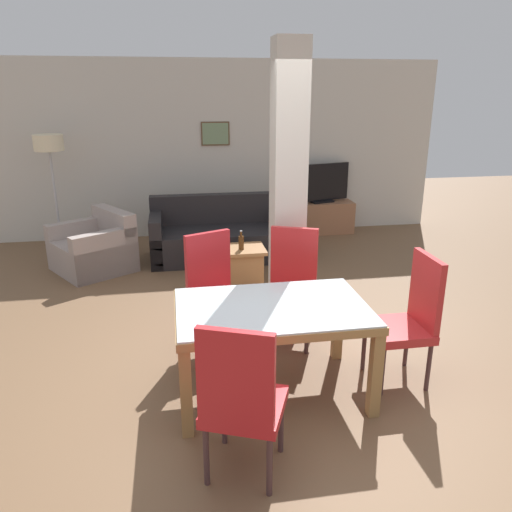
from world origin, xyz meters
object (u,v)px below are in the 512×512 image
(dining_table, at_px, (272,325))
(dining_chair_head_right, at_px, (410,316))
(dining_chair_near_left, at_px, (241,398))
(bottle, at_px, (241,242))
(floor_lamp, at_px, (50,153))
(coffee_table, at_px, (238,264))
(armchair, at_px, (95,250))
(tv_stand, at_px, (321,217))
(sofa, at_px, (221,237))
(dining_chair_far_left, at_px, (215,288))
(dining_chair_far_right, at_px, (292,282))
(tv_screen, at_px, (322,184))

(dining_table, bearing_deg, dining_chair_head_right, 0.00)
(dining_table, distance_m, dining_chair_near_left, 0.94)
(dining_chair_head_right, xyz_separation_m, bottle, (-1.01, 2.36, -0.05))
(floor_lamp, bearing_deg, coffee_table, -34.54)
(armchair, distance_m, floor_lamp, 1.61)
(dining_chair_head_right, distance_m, coffee_table, 2.65)
(bottle, relative_size, tv_stand, 0.23)
(sofa, bearing_deg, dining_chair_near_left, 85.90)
(dining_chair_far_left, distance_m, sofa, 2.58)
(dining_chair_far_right, xyz_separation_m, tv_screen, (1.34, 3.50, 0.25))
(coffee_table, distance_m, floor_lamp, 3.15)
(armchair, distance_m, coffee_table, 1.91)
(dining_chair_head_right, bearing_deg, coffee_table, 23.45)
(coffee_table, xyz_separation_m, tv_screen, (1.64, 1.94, 0.60))
(dining_table, bearing_deg, dining_chair_far_left, 113.38)
(dining_chair_far_left, xyz_separation_m, sofa, (0.31, 2.54, -0.27))
(coffee_table, bearing_deg, tv_stand, 49.84)
(bottle, height_order, floor_lamp, floor_lamp)
(dining_chair_far_right, distance_m, armchair, 3.08)
(tv_stand, bearing_deg, dining_chair_head_right, -97.74)
(dining_table, distance_m, tv_screen, 4.68)
(dining_chair_head_right, height_order, dining_chair_far_left, same)
(coffee_table, bearing_deg, dining_chair_head_right, -66.55)
(bottle, bearing_deg, floor_lamp, 144.98)
(dining_chair_head_right, bearing_deg, dining_chair_near_left, 120.75)
(dining_chair_far_right, bearing_deg, sofa, -58.23)
(dining_chair_head_right, relative_size, dining_chair_far_right, 1.00)
(armchair, xyz_separation_m, coffee_table, (1.78, -0.70, -0.06))
(dining_chair_far_left, relative_size, bottle, 4.50)
(armchair, distance_m, bottle, 1.98)
(dining_chair_far_right, height_order, tv_stand, dining_chair_far_right)
(sofa, bearing_deg, dining_chair_far_right, 99.22)
(floor_lamp, bearing_deg, dining_chair_head_right, -49.72)
(dining_table, distance_m, sofa, 3.38)
(dining_chair_near_left, height_order, coffee_table, dining_chair_near_left)
(dining_table, bearing_deg, coffee_table, 88.64)
(floor_lamp, bearing_deg, dining_table, -60.07)
(tv_screen, bearing_deg, dining_chair_far_right, 55.22)
(dining_chair_head_right, relative_size, armchair, 0.87)
(dining_table, height_order, sofa, sofa)
(sofa, distance_m, tv_stand, 2.01)
(dining_chair_far_right, relative_size, dining_chair_far_left, 1.00)
(armchair, xyz_separation_m, bottle, (1.82, -0.76, 0.24))
(sofa, relative_size, armchair, 1.58)
(bottle, distance_m, tv_stand, 2.57)
(dining_chair_near_left, bearing_deg, bottle, 104.31)
(tv_stand, bearing_deg, dining_chair_far_right, -110.96)
(coffee_table, bearing_deg, bottle, -56.28)
(dining_chair_far_left, relative_size, floor_lamp, 0.63)
(dining_chair_near_left, bearing_deg, dining_chair_far_left, 112.31)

